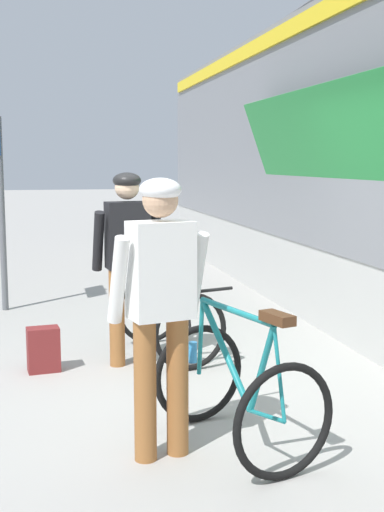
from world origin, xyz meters
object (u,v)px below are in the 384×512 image
(bicycle_near_black, at_px, (169,315))
(bicycle_far_teal, at_px, (238,389))
(backpack_on_platform, at_px, (43,349))
(water_bottle_near_the_bikes, at_px, (193,352))
(cyclist_near_in_dark, at_px, (128,251))
(platform_sign_post, at_px, (1,181))
(cyclist_far_in_white, at_px, (161,293))

(bicycle_near_black, bearing_deg, bicycle_far_teal, -88.85)
(bicycle_far_teal, relative_size, backpack_on_platform, 3.06)
(backpack_on_platform, height_order, water_bottle_near_the_bikes, backpack_on_platform)
(cyclist_near_in_dark, bearing_deg, platform_sign_post, 115.07)
(cyclist_near_in_dark, distance_m, cyclist_far_in_white, 2.00)
(cyclist_far_in_white, relative_size, bicycle_near_black, 1.48)
(cyclist_near_in_dark, relative_size, cyclist_far_in_white, 1.00)
(backpack_on_platform, bearing_deg, platform_sign_post, 92.98)
(bicycle_near_black, distance_m, backpack_on_platform, 1.22)
(water_bottle_near_the_bikes, bearing_deg, platform_sign_post, 123.87)
(cyclist_near_in_dark, distance_m, backpack_on_platform, 1.15)
(cyclist_near_in_dark, height_order, platform_sign_post, platform_sign_post)
(bicycle_near_black, xyz_separation_m, backpack_on_platform, (-1.18, -0.23, -0.20))
(backpack_on_platform, bearing_deg, cyclist_far_in_white, -76.51)
(cyclist_far_in_white, distance_m, bicycle_near_black, 2.32)
(bicycle_far_teal, xyz_separation_m, water_bottle_near_the_bikes, (0.13, 1.91, -0.30))
(platform_sign_post, bearing_deg, cyclist_near_in_dark, -64.93)
(bicycle_far_teal, relative_size, water_bottle_near_the_bikes, 6.31)
(cyclist_far_in_white, height_order, water_bottle_near_the_bikes, cyclist_far_in_white)
(cyclist_near_in_dark, bearing_deg, cyclist_far_in_white, -91.45)
(cyclist_near_in_dark, bearing_deg, bicycle_far_teal, -77.06)
(platform_sign_post, bearing_deg, bicycle_near_black, -56.13)
(cyclist_far_in_white, bearing_deg, backpack_on_platform, 110.26)
(bicycle_near_black, distance_m, bicycle_far_teal, 2.17)
(cyclist_near_in_dark, xyz_separation_m, backpack_on_platform, (-0.77, -0.05, -0.85))
(bicycle_far_teal, relative_size, platform_sign_post, 0.51)
(cyclist_far_in_white, height_order, bicycle_near_black, cyclist_far_in_white)
(bicycle_near_black, bearing_deg, cyclist_near_in_dark, -156.03)
(bicycle_near_black, relative_size, water_bottle_near_the_bikes, 6.13)
(cyclist_near_in_dark, xyz_separation_m, cyclist_far_in_white, (-0.05, -2.00, 0.00))
(bicycle_near_black, height_order, bicycle_far_teal, same)
(cyclist_far_in_white, xyz_separation_m, bicycle_far_teal, (0.51, 0.01, -0.65))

